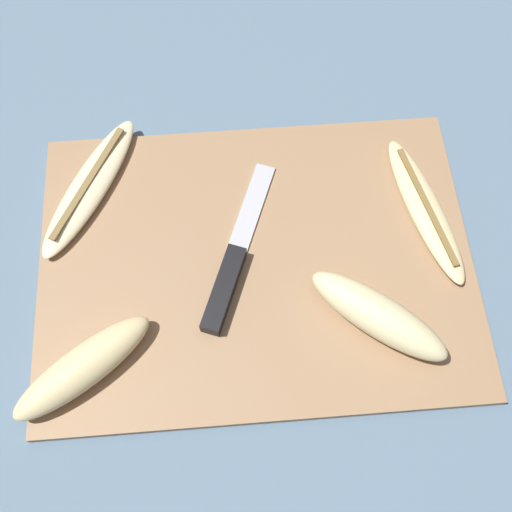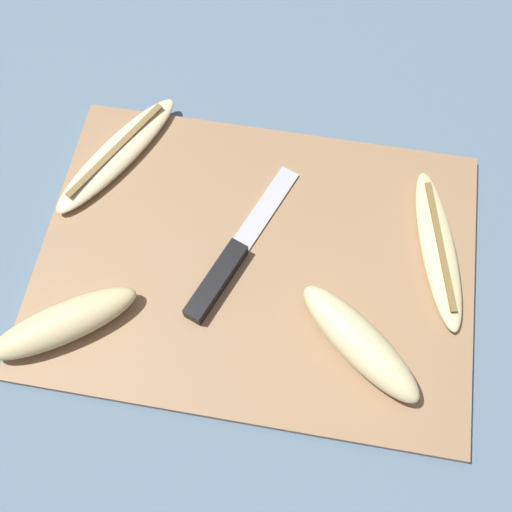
{
  "view_description": "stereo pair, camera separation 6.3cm",
  "coord_description": "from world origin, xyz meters",
  "px_view_note": "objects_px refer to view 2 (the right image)",
  "views": [
    {
      "loc": [
        -0.02,
        -0.26,
        0.6
      ],
      "look_at": [
        0.0,
        0.0,
        0.02
      ],
      "focal_mm": 42.0,
      "sensor_mm": 36.0,
      "label": 1
    },
    {
      "loc": [
        0.04,
        -0.25,
        0.6
      ],
      "look_at": [
        0.0,
        0.0,
        0.02
      ],
      "focal_mm": 42.0,
      "sensor_mm": 36.0,
      "label": 2
    }
  ],
  "objects_px": {
    "knife": "(226,267)",
    "banana_ripe_center": "(438,248)",
    "banana_mellow_near": "(64,323)",
    "banana_soft_right": "(359,342)",
    "banana_cream_curved": "(117,154)"
  },
  "relations": [
    {
      "from": "knife",
      "to": "banana_soft_right",
      "type": "height_order",
      "value": "banana_soft_right"
    },
    {
      "from": "banana_soft_right",
      "to": "banana_mellow_near",
      "type": "relative_size",
      "value": 0.98
    },
    {
      "from": "knife",
      "to": "banana_ripe_center",
      "type": "relative_size",
      "value": 1.06
    },
    {
      "from": "banana_cream_curved",
      "to": "banana_ripe_center",
      "type": "distance_m",
      "value": 0.37
    },
    {
      "from": "banana_soft_right",
      "to": "banana_cream_curved",
      "type": "distance_m",
      "value": 0.34
    },
    {
      "from": "knife",
      "to": "banana_ripe_center",
      "type": "xyz_separation_m",
      "value": [
        0.22,
        0.06,
        0.0
      ]
    },
    {
      "from": "banana_soft_right",
      "to": "banana_mellow_near",
      "type": "bearing_deg",
      "value": -174.37
    },
    {
      "from": "banana_cream_curved",
      "to": "banana_ripe_center",
      "type": "xyz_separation_m",
      "value": [
        0.37,
        -0.06,
        -0.0
      ]
    },
    {
      "from": "banana_mellow_near",
      "to": "banana_ripe_center",
      "type": "relative_size",
      "value": 0.78
    },
    {
      "from": "banana_soft_right",
      "to": "knife",
      "type": "bearing_deg",
      "value": 157.11
    },
    {
      "from": "knife",
      "to": "banana_mellow_near",
      "type": "distance_m",
      "value": 0.17
    },
    {
      "from": "knife",
      "to": "banana_cream_curved",
      "type": "distance_m",
      "value": 0.19
    },
    {
      "from": "banana_cream_curved",
      "to": "banana_ripe_center",
      "type": "relative_size",
      "value": 0.99
    },
    {
      "from": "banana_ripe_center",
      "to": "banana_mellow_near",
      "type": "bearing_deg",
      "value": -157.69
    },
    {
      "from": "banana_soft_right",
      "to": "banana_ripe_center",
      "type": "relative_size",
      "value": 0.77
    }
  ]
}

